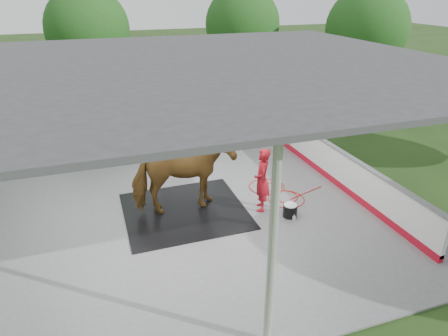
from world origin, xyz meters
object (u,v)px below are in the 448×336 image
object	(u,v)px
dasher_board	(341,170)
wash_bucket	(290,210)
handler	(262,180)
horse	(183,174)

from	to	relation	value
dasher_board	wash_bucket	world-z (taller)	dasher_board
dasher_board	handler	distance (m)	2.92
dasher_board	handler	bearing A→B (deg)	-170.31
horse	handler	world-z (taller)	horse
handler	wash_bucket	size ratio (longest dim) A/B	4.64
horse	handler	xyz separation A→B (m)	(2.04, -0.57, -0.25)
dasher_board	handler	xyz separation A→B (m)	(-2.86, -0.49, 0.35)
wash_bucket	dasher_board	bearing A→B (deg)	25.91
handler	wash_bucket	bearing A→B (deg)	63.52
dasher_board	horse	world-z (taller)	horse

